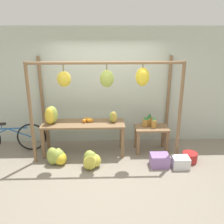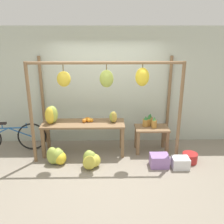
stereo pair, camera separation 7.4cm
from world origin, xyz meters
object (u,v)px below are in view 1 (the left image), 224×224
(pineapple_cluster, at_px, (149,121))
(parked_bicycle, at_px, (9,137))
(banana_pile_on_table, at_px, (51,115))
(banana_pile_ground_right, at_px, (91,160))
(fruit_crate_purple, at_px, (181,162))
(banana_pile_ground_left, at_px, (57,157))
(papaya_pile, at_px, (113,117))
(blue_bucket, at_px, (190,157))
(orange_pile, at_px, (88,120))
(fruit_crate_white, at_px, (159,160))

(pineapple_cluster, xyz_separation_m, parked_bicycle, (-3.25, -0.03, -0.35))
(banana_pile_on_table, height_order, pineapple_cluster, banana_pile_on_table)
(banana_pile_ground_right, height_order, fruit_crate_purple, banana_pile_ground_right)
(banana_pile_ground_left, bearing_deg, banana_pile_ground_right, -11.92)
(papaya_pile, xyz_separation_m, fruit_crate_purple, (1.37, -0.73, -0.75))
(parked_bicycle, bearing_deg, pineapple_cluster, 0.44)
(banana_pile_ground_right, relative_size, blue_bucket, 1.49)
(papaya_pile, bearing_deg, banana_pile_on_table, -179.29)
(banana_pile_ground_right, bearing_deg, pineapple_cluster, 31.29)
(pineapple_cluster, bearing_deg, papaya_pile, -170.74)
(blue_bucket, relative_size, fruit_crate_purple, 0.95)
(blue_bucket, height_order, papaya_pile, papaya_pile)
(banana_pile_on_table, xyz_separation_m, banana_pile_ground_right, (0.89, -0.64, -0.77))
(banana_pile_on_table, distance_m, pineapple_cluster, 2.22)
(banana_pile_on_table, height_order, parked_bicycle, banana_pile_on_table)
(banana_pile_on_table, xyz_separation_m, banana_pile_ground_left, (0.16, -0.49, -0.76))
(banana_pile_ground_left, distance_m, papaya_pile, 1.48)
(orange_pile, height_order, papaya_pile, papaya_pile)
(banana_pile_ground_left, xyz_separation_m, blue_bucket, (2.84, 0.01, -0.07))
(pineapple_cluster, xyz_separation_m, fruit_crate_white, (0.11, -0.79, -0.58))
(banana_pile_on_table, bearing_deg, banana_pile_ground_left, -71.50)
(papaya_pile, bearing_deg, banana_pile_ground_right, -125.72)
(papaya_pile, bearing_deg, banana_pile_ground_left, -157.06)
(banana_pile_ground_left, relative_size, fruit_crate_white, 1.29)
(fruit_crate_purple, bearing_deg, banana_pile_ground_right, 177.92)
(banana_pile_on_table, relative_size, papaya_pile, 1.51)
(pineapple_cluster, bearing_deg, parked_bicycle, -179.56)
(banana_pile_on_table, bearing_deg, pineapple_cluster, 3.98)
(fruit_crate_white, bearing_deg, pineapple_cluster, 97.60)
(banana_pile_ground_left, height_order, banana_pile_ground_right, banana_pile_ground_left)
(pineapple_cluster, bearing_deg, banana_pile_ground_right, -148.71)
(papaya_pile, bearing_deg, parked_bicycle, 177.35)
(fruit_crate_purple, bearing_deg, pineapple_cluster, 121.41)
(orange_pile, distance_m, pineapple_cluster, 1.42)
(fruit_crate_white, height_order, blue_bucket, fruit_crate_white)
(fruit_crate_white, relative_size, blue_bucket, 1.17)
(banana_pile_ground_right, xyz_separation_m, fruit_crate_purple, (1.84, -0.07, -0.04))
(pineapple_cluster, distance_m, fruit_crate_purple, 1.17)
(orange_pile, distance_m, papaya_pile, 0.58)
(fruit_crate_purple, bearing_deg, blue_bucket, 40.72)
(parked_bicycle, bearing_deg, fruit_crate_purple, -12.54)
(papaya_pile, distance_m, fruit_crate_purple, 1.72)
(fruit_crate_purple, bearing_deg, orange_pile, 157.98)
(blue_bucket, bearing_deg, pineapple_cluster, 141.34)
(banana_pile_on_table, relative_size, banana_pile_ground_left, 0.81)
(banana_pile_ground_right, bearing_deg, fruit_crate_purple, -2.08)
(orange_pile, height_order, parked_bicycle, orange_pile)
(pineapple_cluster, height_order, banana_pile_ground_right, pineapple_cluster)
(pineapple_cluster, relative_size, banana_pile_ground_left, 0.68)
(parked_bicycle, height_order, fruit_crate_purple, parked_bicycle)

